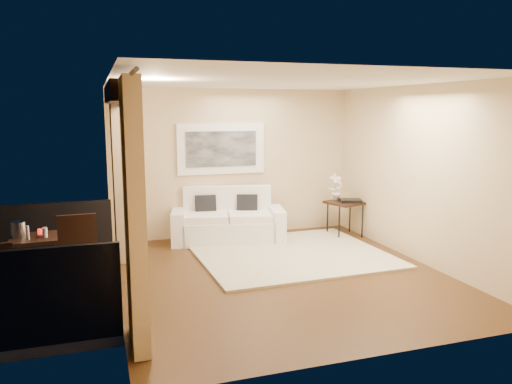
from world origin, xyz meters
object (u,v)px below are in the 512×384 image
sofa (228,222)px  orchid (336,187)px  bistro_table (35,243)px  ice_bucket (19,229)px  balcony_chair_far (79,248)px  side_table (345,205)px

sofa → orchid: orchid is taller
bistro_table → ice_bucket: ice_bucket is taller
bistro_table → ice_bucket: size_ratio=3.56×
balcony_chair_far → ice_bucket: size_ratio=5.31×
ice_bucket → sofa: bearing=26.8°
side_table → ice_bucket: (-5.35, -1.28, 0.23)m
sofa → balcony_chair_far: bearing=-128.6°
side_table → orchid: size_ratio=1.46×
bistro_table → ice_bucket: bearing=164.9°
bistro_table → balcony_chair_far: balcony_chair_far is taller
sofa → balcony_chair_far: size_ratio=1.98×
sofa → side_table: size_ratio=2.82×
orchid → balcony_chair_far: size_ratio=0.48×
orchid → bistro_table: bearing=-163.5°
sofa → bistro_table: size_ratio=2.95×
sofa → balcony_chair_far: 3.20m
side_table → ice_bucket: size_ratio=3.73×
sofa → balcony_chair_far: (-2.47, -2.02, 0.28)m
side_table → ice_bucket: ice_bucket is taller
sofa → orchid: (2.05, -0.17, 0.57)m
orchid → bistro_table: (-5.04, -1.49, -0.27)m
balcony_chair_far → ice_bucket: balcony_chair_far is taller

